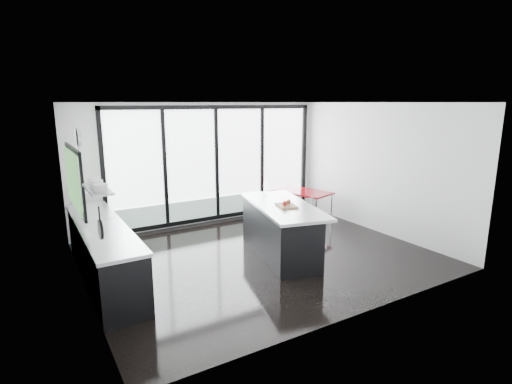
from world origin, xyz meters
TOP-DOWN VIEW (x-y plane):
  - floor at (0.00, 0.00)m, footprint 6.00×5.00m
  - ceiling at (0.00, 0.00)m, footprint 6.00×5.00m
  - wall_back at (0.27, 2.47)m, footprint 6.00×0.09m
  - wall_front at (0.00, -2.50)m, footprint 6.00×0.00m
  - wall_left at (-2.97, 0.27)m, footprint 0.26×5.00m
  - wall_right at (3.00, 0.00)m, footprint 0.00×5.00m
  - counter_cabinets at (-2.67, 0.40)m, footprint 0.69×3.24m
  - island at (0.37, -0.09)m, footprint 1.51×2.50m
  - bar_stool_near at (1.17, -0.19)m, footprint 0.62×0.62m
  - bar_stool_far at (0.80, 0.41)m, footprint 0.46×0.46m
  - red_table at (2.14, 1.50)m, footprint 1.11×1.49m

SIDE VIEW (x-z plane):
  - floor at x=0.00m, z-range 0.00..0.00m
  - bar_stool_far at x=0.80m, z-range 0.00..0.69m
  - red_table at x=2.14m, z-range 0.00..0.71m
  - bar_stool_near at x=1.17m, z-range 0.00..0.75m
  - counter_cabinets at x=-2.67m, z-range -0.22..1.14m
  - island at x=0.37m, z-range -0.14..1.11m
  - wall_back at x=0.27m, z-range -0.13..2.67m
  - wall_front at x=0.00m, z-range 0.00..2.80m
  - wall_right at x=3.00m, z-range 0.00..2.80m
  - wall_left at x=-2.97m, z-range 0.16..2.96m
  - ceiling at x=0.00m, z-range 2.80..2.80m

